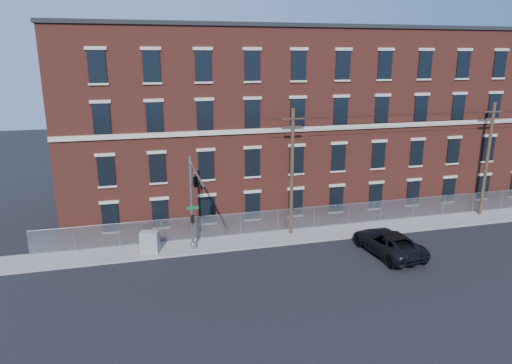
{
  "coord_description": "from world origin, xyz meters",
  "views": [
    {
      "loc": [
        -9.46,
        -27.24,
        13.91
      ],
      "look_at": [
        -1.31,
        4.0,
        5.03
      ],
      "focal_mm": 32.26,
      "sensor_mm": 36.0,
      "label": 1
    }
  ],
  "objects": [
    {
      "name": "traffic_signal_mast",
      "position": [
        -6.0,
        2.18,
        5.39
      ],
      "size": [
        0.9,
        6.75,
        7.0
      ],
      "color": "#9EA0A5",
      "rests_on": "ground"
    },
    {
      "name": "pickup_truck",
      "position": [
        7.6,
        0.24,
        0.86
      ],
      "size": [
        3.47,
        6.46,
        1.72
      ],
      "primitive_type": "imported",
      "rotation": [
        0.0,
        0.0,
        3.24
      ],
      "color": "black",
      "rests_on": "ground"
    },
    {
      "name": "ground",
      "position": [
        0.0,
        0.0,
        0.0
      ],
      "size": [
        140.0,
        140.0,
        0.0
      ],
      "primitive_type": "plane",
      "color": "black",
      "rests_on": "ground"
    },
    {
      "name": "utility_cabinet",
      "position": [
        -9.1,
        4.52,
        0.94
      ],
      "size": [
        1.45,
        1.06,
        1.63
      ],
      "primitive_type": "cube",
      "rotation": [
        0.0,
        0.0,
        -0.35
      ],
      "color": "#919497",
      "rests_on": "sidewalk"
    },
    {
      "name": "utility_pole_near",
      "position": [
        2.0,
        5.6,
        5.34
      ],
      "size": [
        1.8,
        0.28,
        10.0
      ],
      "color": "#4A3325",
      "rests_on": "ground"
    },
    {
      "name": "chain_link_fence",
      "position": [
        12.0,
        6.3,
        1.06
      ],
      "size": [
        59.06,
        0.06,
        1.85
      ],
      "color": "#A5A8AD",
      "rests_on": "ground"
    },
    {
      "name": "overhead_wires",
      "position": [
        20.0,
        5.6,
        9.12
      ],
      "size": [
        40.0,
        0.62,
        0.62
      ],
      "color": "black",
      "rests_on": "ground"
    },
    {
      "name": "sidewalk",
      "position": [
        12.0,
        5.0,
        0.06
      ],
      "size": [
        65.0,
        3.0,
        0.12
      ],
      "primitive_type": "cube",
      "color": "#97958F",
      "rests_on": "ground"
    },
    {
      "name": "mill_building",
      "position": [
        12.0,
        13.93,
        8.15
      ],
      "size": [
        55.3,
        14.32,
        16.3
      ],
      "color": "maroon",
      "rests_on": "ground"
    },
    {
      "name": "utility_pole_mid",
      "position": [
        20.0,
        5.6,
        5.34
      ],
      "size": [
        1.8,
        0.28,
        10.0
      ],
      "color": "#4A3325",
      "rests_on": "ground"
    }
  ]
}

